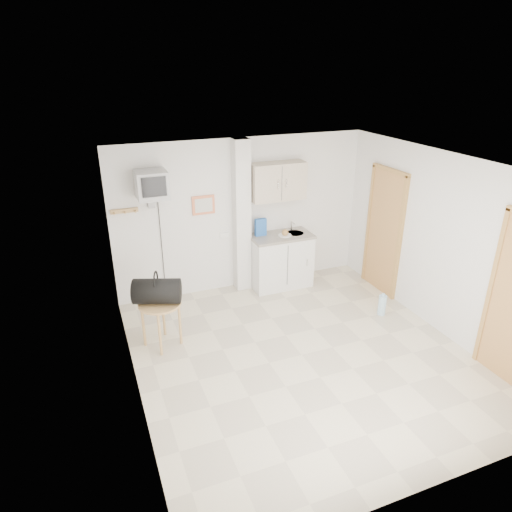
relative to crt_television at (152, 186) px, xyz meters
name	(u,v)px	position (x,y,z in m)	size (l,w,h in m)	color
ground	(302,355)	(1.45, -2.02, -1.94)	(4.50, 4.50, 0.00)	beige
room_envelope	(321,242)	(1.69, -1.93, -0.40)	(4.24, 4.54, 2.55)	white
kitchenette	(280,241)	(2.02, -0.02, -1.13)	(1.03, 0.58, 2.10)	white
crt_television	(152,186)	(0.00, 0.00, 0.00)	(0.44, 0.45, 2.15)	slate
round_table	(160,309)	(-0.20, -1.10, -1.38)	(0.57, 0.57, 0.65)	tan
duffel_bag	(157,291)	(-0.22, -1.09, -1.12)	(0.69, 0.53, 0.45)	black
water_bottle	(382,305)	(3.06, -1.53, -1.77)	(0.12, 0.12, 0.36)	#A7D1E7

